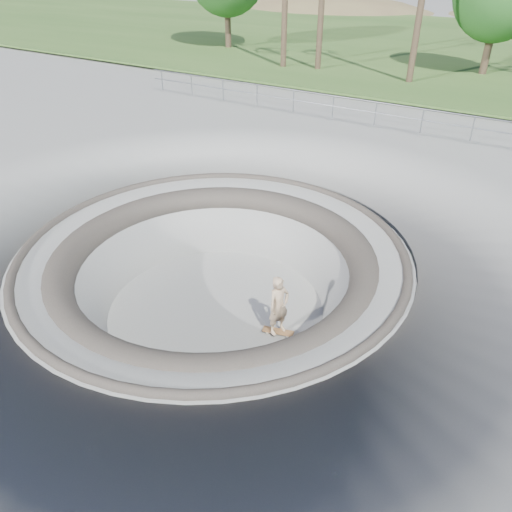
# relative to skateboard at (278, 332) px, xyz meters

# --- Properties ---
(ground) EXTENTS (180.00, 180.00, 0.00)m
(ground) POSITION_rel_skateboard_xyz_m (-2.05, 0.06, 1.83)
(ground) COLOR #989893
(ground) RESTS_ON ground
(skate_bowl) EXTENTS (14.00, 14.00, 4.10)m
(skate_bowl) POSITION_rel_skateboard_xyz_m (-2.05, 0.06, 0.00)
(skate_bowl) COLOR #989893
(skate_bowl) RESTS_ON ground
(grass_strip) EXTENTS (180.00, 36.00, 0.12)m
(grass_strip) POSITION_rel_skateboard_xyz_m (-2.05, 34.06, 2.05)
(grass_strip) COLOR #375B24
(grass_strip) RESTS_ON ground
(safety_railing) EXTENTS (25.00, 0.06, 1.03)m
(safety_railing) POSITION_rel_skateboard_xyz_m (-2.05, 12.06, 2.52)
(safety_railing) COLOR gray
(safety_railing) RESTS_ON ground
(skateboard) EXTENTS (0.86, 0.44, 0.09)m
(skateboard) POSITION_rel_skateboard_xyz_m (0.00, 0.00, 0.00)
(skateboard) COLOR brown
(skateboard) RESTS_ON ground
(skater) EXTENTS (0.60, 0.72, 1.69)m
(skater) POSITION_rel_skateboard_xyz_m (0.00, 0.00, 0.86)
(skater) COLOR tan
(skater) RESTS_ON skateboard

